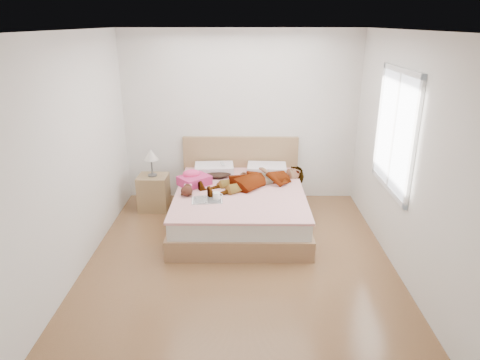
# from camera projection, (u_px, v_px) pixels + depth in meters

# --- Properties ---
(ground) EXTENTS (4.00, 4.00, 0.00)m
(ground) POSITION_uv_depth(u_px,v_px,m) (239.00, 259.00, 5.13)
(ground) COLOR #4F2F18
(ground) RESTS_ON ground
(woman) EXTENTS (1.74, 1.34, 0.23)m
(woman) POSITION_uv_depth(u_px,v_px,m) (256.00, 177.00, 6.03)
(woman) COLOR white
(woman) RESTS_ON bed
(hair) EXTENTS (0.50, 0.61, 0.09)m
(hair) POSITION_uv_depth(u_px,v_px,m) (218.00, 171.00, 6.48)
(hair) COLOR black
(hair) RESTS_ON bed
(phone) EXTENTS (0.08, 0.10, 0.05)m
(phone) POSITION_uv_depth(u_px,v_px,m) (222.00, 163.00, 6.39)
(phone) COLOR silver
(phone) RESTS_ON bed
(room_shell) EXTENTS (4.00, 4.00, 4.00)m
(room_shell) POSITION_uv_depth(u_px,v_px,m) (395.00, 132.00, 4.88)
(room_shell) COLOR white
(room_shell) RESTS_ON ground
(bed) EXTENTS (1.80, 2.08, 1.00)m
(bed) POSITION_uv_depth(u_px,v_px,m) (240.00, 204.00, 6.01)
(bed) COLOR brown
(bed) RESTS_ON ground
(towel) EXTENTS (0.52, 0.51, 0.21)m
(towel) POSITION_uv_depth(u_px,v_px,m) (194.00, 179.00, 6.03)
(towel) COLOR #D43984
(towel) RESTS_ON bed
(magazine) EXTENTS (0.42, 0.30, 0.02)m
(magazine) POSITION_uv_depth(u_px,v_px,m) (207.00, 200.00, 5.51)
(magazine) COLOR white
(magazine) RESTS_ON bed
(coffee_mug) EXTENTS (0.14, 0.10, 0.10)m
(coffee_mug) POSITION_uv_depth(u_px,v_px,m) (217.00, 196.00, 5.52)
(coffee_mug) COLOR white
(coffee_mug) RESTS_ON bed
(plush_toy) EXTENTS (0.16, 0.24, 0.13)m
(plush_toy) POSITION_uv_depth(u_px,v_px,m) (187.00, 190.00, 5.67)
(plush_toy) COLOR #33180E
(plush_toy) RESTS_ON bed
(nightstand) EXTENTS (0.44, 0.39, 0.93)m
(nightstand) POSITION_uv_depth(u_px,v_px,m) (154.00, 190.00, 6.42)
(nightstand) COLOR brown
(nightstand) RESTS_ON ground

